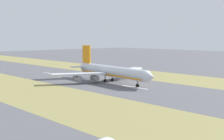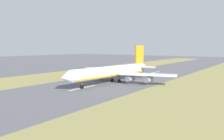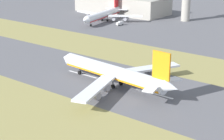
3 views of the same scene
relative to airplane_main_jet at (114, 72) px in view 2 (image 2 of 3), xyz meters
name	(u,v)px [view 2 (image 2 of 3)]	position (x,y,z in m)	size (l,w,h in m)	color
ground_plane	(109,82)	(2.95, 0.94, -6.02)	(800.00, 800.00, 0.00)	#56565B
grass_median_west	(193,92)	(-42.05, 0.94, -6.02)	(40.00, 600.00, 0.01)	olive
grass_median_east	(55,76)	(47.95, 0.94, -6.02)	(40.00, 600.00, 0.01)	olive
centreline_dash_near	(155,72)	(2.95, -58.10, -6.01)	(1.20, 18.00, 0.01)	silver
centreline_dash_mid	(127,78)	(2.95, -18.10, -6.01)	(1.20, 18.00, 0.01)	silver
centreline_dash_far	(82,88)	(2.95, 21.90, -6.01)	(1.20, 18.00, 0.01)	silver
airplane_main_jet	(114,72)	(0.00, 0.00, 0.00)	(63.87, 67.22, 20.20)	silver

